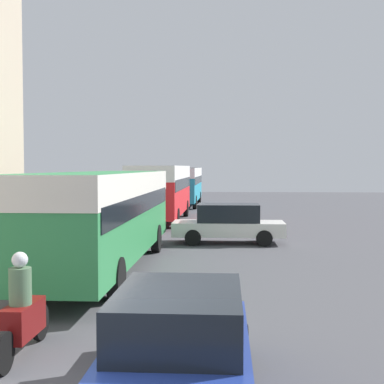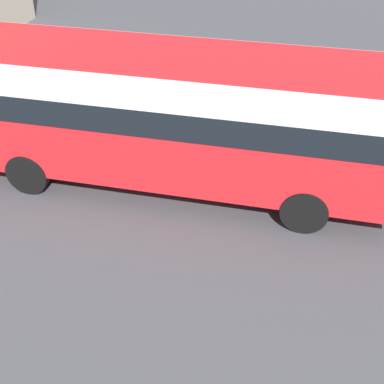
{
  "view_description": "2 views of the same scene",
  "coord_description": "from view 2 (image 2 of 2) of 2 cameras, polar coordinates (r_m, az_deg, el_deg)",
  "views": [
    {
      "loc": [
        1.9,
        -6.08,
        3.09
      ],
      "look_at": [
        -0.09,
        24.01,
        1.68
      ],
      "focal_mm": 50.0,
      "sensor_mm": 36.0,
      "label": 1
    },
    {
      "loc": [
        8.49,
        26.9,
        7.17
      ],
      "look_at": [
        0.11,
        24.93,
        1.16
      ],
      "focal_mm": 50.0,
      "sensor_mm": 36.0,
      "label": 2
    }
  ],
  "objects": [
    {
      "name": "pedestrian_near_curb",
      "position": [
        15.68,
        8.65,
        11.24
      ],
      "size": [
        0.32,
        0.32,
        1.6
      ],
      "color": "#232838",
      "rests_on": "sidewalk"
    },
    {
      "name": "bus_following",
      "position": [
        11.86,
        -2.24,
        9.31
      ],
      "size": [
        2.54,
        10.16,
        3.16
      ],
      "color": "red",
      "rests_on": "ground_plane"
    }
  ]
}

